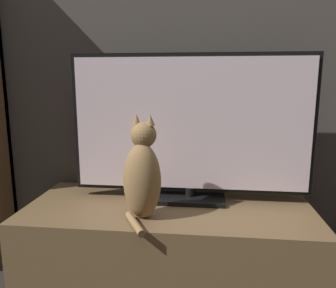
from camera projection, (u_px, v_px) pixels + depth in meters
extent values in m
cube|color=#47423D|center=(176.00, 9.00, 1.61)|extent=(4.80, 0.05, 2.60)
cube|color=brown|center=(169.00, 247.00, 1.50)|extent=(1.27, 0.55, 0.40)
cube|color=black|center=(190.00, 198.00, 1.53)|extent=(0.32, 0.19, 0.02)
cylinder|color=black|center=(190.00, 191.00, 1.53)|extent=(0.04, 0.04, 0.04)
cube|color=black|center=(191.00, 124.00, 1.48)|extent=(1.09, 0.02, 0.63)
cube|color=silver|center=(191.00, 125.00, 1.46)|extent=(1.05, 0.01, 0.59)
ellipsoid|color=#997547|center=(142.00, 181.00, 1.31)|extent=(0.17, 0.15, 0.31)
ellipsoid|color=silver|center=(146.00, 181.00, 1.36)|extent=(0.09, 0.06, 0.17)
sphere|color=#997547|center=(144.00, 135.00, 1.30)|extent=(0.12, 0.12, 0.10)
cone|color=#997547|center=(136.00, 119.00, 1.30)|extent=(0.04, 0.04, 0.04)
cone|color=#997547|center=(150.00, 120.00, 1.28)|extent=(0.04, 0.04, 0.04)
cylinder|color=#997547|center=(135.00, 224.00, 1.24)|extent=(0.11, 0.18, 0.03)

